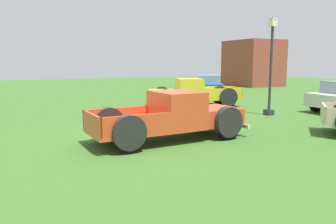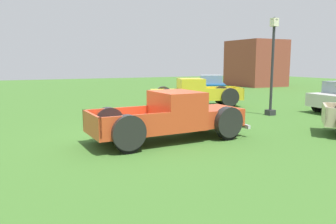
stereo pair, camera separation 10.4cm
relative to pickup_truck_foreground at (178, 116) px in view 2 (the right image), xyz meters
name	(u,v)px [view 2 (the right image)]	position (x,y,z in m)	size (l,w,h in m)	color
ground_plane	(138,138)	(-0.63, -1.13, -0.73)	(80.00, 80.00, 0.00)	#3D6B28
pickup_truck_foreground	(178,116)	(0.00, 0.00, 0.00)	(2.14, 5.08, 1.53)	#D14723
pickup_truck_behind_right	(189,93)	(-6.77, 4.20, 0.01)	(3.28, 5.36, 1.55)	yellow
sedan_distant_a	(211,85)	(-11.55, 8.65, 0.05)	(4.80, 3.82, 1.50)	#195699
lamp_post_near	(272,64)	(-2.46, 6.08, 1.60)	(0.36, 0.36, 4.45)	#2D2D33
brick_pavilion	(256,63)	(-18.17, 18.37, 1.59)	(5.17, 4.34, 4.63)	brown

